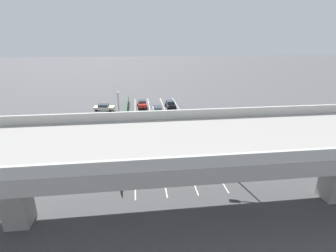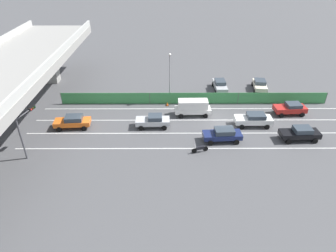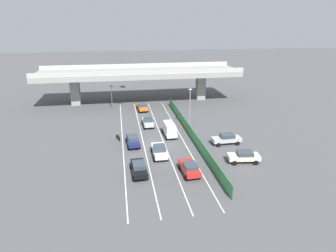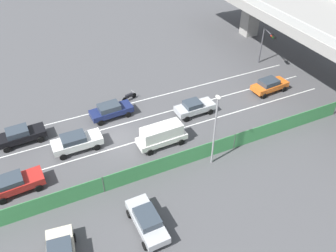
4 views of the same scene
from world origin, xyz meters
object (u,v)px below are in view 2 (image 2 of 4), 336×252
Objects in this scene: car_taxi_orange at (73,121)px; car_sedan_silver at (153,121)px; motorcycle at (200,149)px; traffic_light at (26,124)px; car_sedan_white at (254,119)px; car_van_white at (193,107)px; parked_wagon_silver at (220,85)px; street_lamp at (170,73)px; car_sedan_red at (291,108)px; car_sedan_navy at (223,134)px; parked_sedan_cream at (260,84)px; traffic_cone at (167,104)px; car_sedan_black at (300,133)px.

car_sedan_silver is at bearing -89.02° from car_taxi_orange.
traffic_light reaches higher than motorcycle.
car_van_white is at bearing 69.53° from car_sedan_white.
street_lamp reaches higher than parked_wagon_silver.
car_taxi_orange is at bearing 91.13° from car_sedan_white.
parked_wagon_silver reaches higher than car_sedan_silver.
car_sedan_red is at bearing -83.09° from car_taxi_orange.
car_sedan_white is at bearing -166.67° from parked_wagon_silver.
car_taxi_orange is (3.05, 18.28, -0.00)m from car_sedan_navy.
car_sedan_silver is 0.99× the size of car_sedan_red.
car_sedan_red is 12.10m from car_sedan_navy.
car_sedan_navy is at bearing -99.48° from car_taxi_orange.
traffic_light is (-16.92, 29.57, 2.73)m from parked_sedan_cream.
car_sedan_navy is (-3.23, -8.24, 0.02)m from car_sedan_silver.
car_sedan_red is at bearing -74.44° from traffic_light.
car_sedan_red is at bearing -79.91° from car_sedan_silver.
parked_wagon_silver is at bearing 13.33° from car_sedan_white.
parked_wagon_silver is at bearing -54.13° from traffic_light.
traffic_light is at bearing 127.33° from traffic_cone.
car_van_white is at bearing 1.18° from motorcycle.
car_sedan_red is (3.28, -18.44, 0.01)m from car_sedan_silver.
car_van_white reaches higher than car_sedan_black.
car_sedan_silver is at bearing 163.09° from traffic_cone.
car_sedan_silver is 7.70m from motorcycle.
motorcycle is at bearing -89.92° from traffic_light.
parked_sedan_cream is at bearing -55.25° from car_sedan_silver.
car_sedan_navy is at bearing 150.72° from parked_sedan_cream.
traffic_cone is at bearing -52.67° from traffic_light.
car_sedan_silver is at bearing 80.17° from car_sedan_black.
car_sedan_black is at bearing -153.11° from parked_wagon_silver.
parked_sedan_cream is at bearing -33.21° from motorcycle.
car_sedan_black is at bearing -119.66° from traffic_cone.
parked_sedan_cream is 15.30m from street_lamp.
motorcycle is 0.41× the size of parked_wagon_silver.
traffic_cone is at bearing 123.10° from parked_wagon_silver.
car_taxi_orange is 14.68m from street_lamp.
car_sedan_silver reaches higher than parked_sedan_cream.
car_taxi_orange is (-0.17, 10.04, 0.02)m from car_sedan_silver.
car_sedan_black reaches higher than parked_sedan_cream.
traffic_cone is (6.03, -11.83, -0.65)m from car_taxi_orange.
car_sedan_white is 11.32m from parked_wagon_silver.
street_lamp is (10.47, 6.10, 3.47)m from car_sedan_navy.
car_van_white is 4.52m from traffic_cone.
car_taxi_orange is at bearing -30.03° from traffic_light.
car_sedan_navy is 8.12× the size of traffic_cone.
car_sedan_black is 14.44m from parked_sedan_cream.
car_sedan_black is (-6.29, 1.08, 0.01)m from car_sedan_red.
traffic_cone is at bearing 81.19° from car_sedan_red.
car_sedan_silver is at bearing 44.45° from motorcycle.
street_lamp reaches higher than car_van_white.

